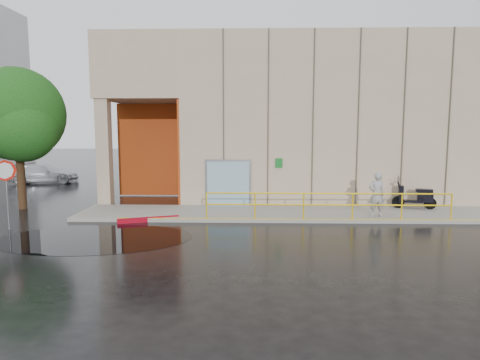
# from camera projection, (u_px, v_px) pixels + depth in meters

# --- Properties ---
(ground) EXTENTS (120.00, 120.00, 0.00)m
(ground) POSITION_uv_depth(u_px,v_px,m) (212.00, 243.00, 13.71)
(ground) COLOR black
(ground) RESTS_ON ground
(sidewalk) EXTENTS (20.00, 3.00, 0.15)m
(sidewalk) POSITION_uv_depth(u_px,v_px,m) (316.00, 214.00, 18.06)
(sidewalk) COLOR gray
(sidewalk) RESTS_ON ground
(building) EXTENTS (20.00, 10.17, 8.00)m
(building) POSITION_uv_depth(u_px,v_px,m) (320.00, 118.00, 23.95)
(building) COLOR tan
(building) RESTS_ON ground
(guardrail) EXTENTS (9.56, 0.06, 1.03)m
(guardrail) POSITION_uv_depth(u_px,v_px,m) (328.00, 205.00, 16.64)
(guardrail) COLOR #E4B70C
(guardrail) RESTS_ON sidewalk
(person) EXTENTS (0.70, 0.51, 1.79)m
(person) POSITION_uv_depth(u_px,v_px,m) (377.00, 194.00, 17.03)
(person) COLOR #9C9DA0
(person) RESTS_ON sidewalk
(scooter) EXTENTS (1.87, 0.99, 1.42)m
(scooter) POSITION_uv_depth(u_px,v_px,m) (415.00, 190.00, 18.68)
(scooter) COLOR black
(scooter) RESTS_ON sidewalk
(stop_sign) EXTENTS (0.55, 0.58, 2.55)m
(stop_sign) POSITION_uv_depth(u_px,v_px,m) (6.00, 179.00, 15.35)
(stop_sign) COLOR #5A5A5E
(stop_sign) RESTS_ON ground
(red_curb) EXTENTS (2.33, 0.96, 0.18)m
(red_curb) POSITION_uv_depth(u_px,v_px,m) (149.00, 219.00, 16.85)
(red_curb) COLOR #9B0515
(red_curb) RESTS_ON ground
(puddle) EXTENTS (6.80, 4.50, 0.01)m
(puddle) POSITION_uv_depth(u_px,v_px,m) (95.00, 238.00, 14.34)
(puddle) COLOR black
(puddle) RESTS_ON ground
(car_c) EXTENTS (4.71, 2.72, 1.28)m
(car_c) POSITION_uv_depth(u_px,v_px,m) (43.00, 174.00, 28.39)
(car_c) COLOR silver
(car_c) RESTS_ON ground
(tree_near) EXTENTS (4.16, 4.16, 6.36)m
(tree_near) POSITION_uv_depth(u_px,v_px,m) (19.00, 118.00, 18.89)
(tree_near) COLOR black
(tree_near) RESTS_ON ground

